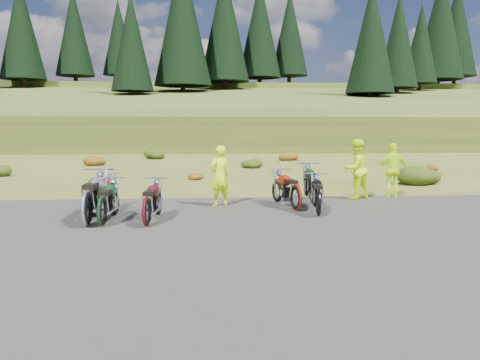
{
  "coord_description": "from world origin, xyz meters",
  "views": [
    {
      "loc": [
        0.15,
        -10.16,
        2.2
      ],
      "look_at": [
        1.0,
        1.58,
        0.85
      ],
      "focal_mm": 35.0,
      "sensor_mm": 36.0,
      "label": 1
    }
  ],
  "objects": [
    {
      "name": "conifer_25",
      "position": [
        15.0,
        74.0,
        18.66
      ],
      "size": [
        6.6,
        6.6,
        17.0
      ],
      "color": "black",
      "rests_on": "ground"
    },
    {
      "name": "conifer_24",
      "position": [
        9.0,
        68.0,
        18.16
      ],
      "size": [
        7.04,
        7.04,
        18.0
      ],
      "color": "black",
      "rests_on": "ground"
    },
    {
      "name": "shrub_8",
      "position": [
        11.2,
        12.4,
        0.23
      ],
      "size": [
        0.77,
        0.77,
        0.45
      ],
      "primitive_type": "ellipsoid",
      "color": "maroon",
      "rests_on": "ground"
    },
    {
      "name": "motorcycle_6",
      "position": [
        2.46,
        1.68,
        0.0
      ],
      "size": [
        1.08,
        2.05,
        1.02
      ],
      "primitive_type": null,
      "rotation": [
        0.0,
        0.0,
        1.8
      ],
      "color": "maroon",
      "rests_on": "ground"
    },
    {
      "name": "shrub_4",
      "position": [
        -0.4,
        9.2,
        0.23
      ],
      "size": [
        0.77,
        0.77,
        0.45
      ],
      "primitive_type": "ellipsoid",
      "color": "maroon",
      "rests_on": "ground"
    },
    {
      "name": "conifer_27",
      "position": [
        27.0,
        55.0,
        14.06
      ],
      "size": [
        5.72,
        5.72,
        15.0
      ],
      "color": "black",
      "rests_on": "ground"
    },
    {
      "name": "conifer_28",
      "position": [
        33.0,
        61.0,
        14.76
      ],
      "size": [
        5.28,
        5.28,
        14.0
      ],
      "color": "black",
      "rests_on": "ground"
    },
    {
      "name": "conifer_29",
      "position": [
        39.0,
        67.0,
        18.97
      ],
      "size": [
        7.92,
        7.92,
        20.0
      ],
      "color": "black",
      "rests_on": "ground"
    },
    {
      "name": "motorcycle_3",
      "position": [
        -2.46,
        0.12,
        0.0
      ],
      "size": [
        0.76,
        2.26,
        1.18
      ],
      "primitive_type": null,
      "rotation": [
        0.0,
        0.0,
        1.57
      ],
      "color": "#B9B8BE",
      "rests_on": "ground"
    },
    {
      "name": "person_middle",
      "position": [
        0.51,
        2.52,
        0.83
      ],
      "size": [
        0.72,
        0.65,
        1.66
      ],
      "primitive_type": "imported",
      "rotation": [
        0.0,
        0.0,
        3.67
      ],
      "color": "#B5E00B",
      "rests_on": "ground"
    },
    {
      "name": "shrub_6",
      "position": [
        5.4,
        19.8,
        0.38
      ],
      "size": [
        1.3,
        1.3,
        0.77
      ],
      "primitive_type": "ellipsoid",
      "color": "maroon",
      "rests_on": "ground"
    },
    {
      "name": "gravel_pad",
      "position": [
        0.0,
        -2.0,
        0.0
      ],
      "size": [
        20.0,
        12.0,
        0.04
      ],
      "primitive_type": "cube",
      "color": "black",
      "rests_on": "ground"
    },
    {
      "name": "person_right_b",
      "position": [
        5.92,
        3.87,
        0.83
      ],
      "size": [
        0.99,
        0.44,
        1.66
      ],
      "primitive_type": "imported",
      "rotation": [
        0.0,
        0.0,
        3.11
      ],
      "color": "#B5E00B",
      "rests_on": "ground"
    },
    {
      "name": "hill_slope",
      "position": [
        0.0,
        50.0,
        0.0
      ],
      "size": [
        300.0,
        45.97,
        9.37
      ],
      "primitive_type": null,
      "rotation": [
        0.14,
        0.0,
        0.0
      ],
      "color": "#324316",
      "rests_on": "ground"
    },
    {
      "name": "conifer_19",
      "position": [
        -21.0,
        69.0,
        17.36
      ],
      "size": [
        6.16,
        6.16,
        16.0
      ],
      "color": "black",
      "rests_on": "ground"
    },
    {
      "name": "shrub_3",
      "position": [
        -3.3,
        21.9,
        0.46
      ],
      "size": [
        1.56,
        1.56,
        0.92
      ],
      "primitive_type": "ellipsoid",
      "color": "#20310C",
      "rests_on": "ground"
    },
    {
      "name": "motorcycle_7",
      "position": [
        3.13,
        2.7,
        0.0
      ],
      "size": [
        0.9,
        2.15,
        1.1
      ],
      "primitive_type": null,
      "rotation": [
        0.0,
        0.0,
        1.47
      ],
      "color": "black",
      "rests_on": "ground"
    },
    {
      "name": "motorcycle_1",
      "position": [
        -2.61,
        1.26,
        0.0
      ],
      "size": [
        0.93,
        1.97,
        0.99
      ],
      "primitive_type": null,
      "rotation": [
        0.0,
        0.0,
        1.41
      ],
      "color": "maroon",
      "rests_on": "ground"
    },
    {
      "name": "hill_plateau",
      "position": [
        0.0,
        110.0,
        0.0
      ],
      "size": [
        300.0,
        90.0,
        9.17
      ],
      "primitive_type": "cube",
      "color": "#324316",
      "rests_on": "ground"
    },
    {
      "name": "conifer_26",
      "position": [
        21.0,
        49.0,
        13.37
      ],
      "size": [
        6.16,
        6.16,
        16.0
      ],
      "color": "black",
      "rests_on": "ground"
    },
    {
      "name": "conifer_21",
      "position": [
        -9.0,
        50.0,
        12.56
      ],
      "size": [
        5.28,
        5.28,
        14.0
      ],
      "color": "black",
      "rests_on": "ground"
    },
    {
      "name": "shrub_5",
      "position": [
        2.5,
        14.5,
        0.31
      ],
      "size": [
        1.03,
        1.03,
        0.61
      ],
      "primitive_type": "ellipsoid",
      "color": "#20310C",
      "rests_on": "ground"
    },
    {
      "name": "person_right_a",
      "position": [
        4.63,
        3.53,
        0.9
      ],
      "size": [
        1.07,
        0.97,
        1.8
      ],
      "primitive_type": "imported",
      "rotation": [
        0.0,
        0.0,
        3.55
      ],
      "color": "#B5E00B",
      "rests_on": "ground"
    },
    {
      "name": "conifer_20",
      "position": [
        -15.0,
        75.0,
        17.65
      ],
      "size": [
        5.72,
        5.72,
        15.0
      ],
      "color": "black",
      "rests_on": "ground"
    },
    {
      "name": "shrub_2",
      "position": [
        -6.2,
        16.6,
        0.38
      ],
      "size": [
        1.3,
        1.3,
        0.77
      ],
      "primitive_type": "ellipsoid",
      "color": "maroon",
      "rests_on": "ground"
    },
    {
      "name": "motorcycle_2",
      "position": [
        -2.13,
        0.07,
        0.0
      ],
      "size": [
        0.69,
        1.92,
        1.0
      ],
      "primitive_type": null,
      "rotation": [
        0.0,
        0.0,
        1.54
      ],
      "color": "black",
      "rests_on": "ground"
    },
    {
      "name": "conifer_18",
      "position": [
        -27.0,
        63.0,
        16.66
      ],
      "size": [
        6.6,
        6.6,
        17.0
      ],
      "color": "black",
      "rests_on": "ground"
    },
    {
      "name": "shrub_7",
      "position": [
        8.3,
        7.1,
        0.46
      ],
      "size": [
        1.56,
        1.56,
        0.92
      ],
      "primitive_type": "ellipsoid",
      "color": "#20310C",
      "rests_on": "ground"
    },
    {
      "name": "motorcycle_4",
      "position": [
        -1.16,
        0.0,
        0.0
      ],
      "size": [
        0.81,
        1.93,
        0.98
      ],
      "primitive_type": null,
      "rotation": [
        0.0,
        0.0,
        1.47
      ],
      "color": "#430B11",
      "rests_on": "ground"
    },
    {
      "name": "motorcycle_5",
      "position": [
        2.85,
        0.85,
        0.0
      ],
      "size": [
        0.93,
        1.95,
        0.98
      ],
      "primitive_type": null,
      "rotation": [
        0.0,
        0.0,
        1.4
      ],
      "color": "black",
      "rests_on": "ground"
    },
    {
      "name": "conifer_30",
      "position": [
        45.0,
        73.0,
        19.66
      ],
      "size": [
        7.48,
        7.48,
        19.0
      ],
      "color": "black",
      "rests_on": "ground"
    },
    {
      "name": "ground",
      "position": [
        0.0,
        0.0,
        0.0
      ],
      "size": [
        300.0,
        300.0,
        0.0
      ],
      "primitive_type": "plane",
      "color": "#3F4B19",
      "rests_on": "ground"
    },
    {
      "name": "conifer_23",
      "position": [
        3.0,
        62.0,
        17.47
      ],
      "size": [
        7.48,
        7.48,
        19.0
      ],
      "color": "black",
      "rests_on": "ground"
    },
    {
      "name": "conifer_22",
      "position": [
        -3.0,
        56.0,
        16.77
      ],
      "size": [
        7.92,
        7.92,
        20.0
      ],
      "color": "black",
      "rests_on": "ground"
    }
  ]
}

